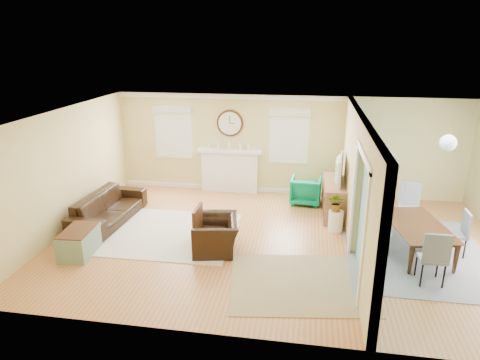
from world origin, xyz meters
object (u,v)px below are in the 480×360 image
(sofa, at_px, (109,208))
(dining_table, at_px, (417,239))
(green_chair, at_px, (306,190))
(credenza, at_px, (334,198))
(eames_chair, at_px, (216,235))

(sofa, relative_size, dining_table, 1.28)
(green_chair, bearing_deg, sofa, 27.05)
(dining_table, bearing_deg, sofa, 75.35)
(green_chair, xyz_separation_m, credenza, (0.67, -0.60, 0.06))
(sofa, height_order, credenza, credenza)
(eames_chair, bearing_deg, credenza, 121.49)
(eames_chair, bearing_deg, dining_table, 85.60)
(sofa, xyz_separation_m, green_chair, (4.38, 1.85, 0.01))
(eames_chair, height_order, credenza, credenza)
(credenza, xyz_separation_m, dining_table, (1.49, -1.73, -0.09))
(sofa, distance_m, dining_table, 6.55)
(green_chair, bearing_deg, credenza, 142.50)
(eames_chair, distance_m, dining_table, 3.88)
(sofa, bearing_deg, dining_table, -91.14)
(sofa, relative_size, eames_chair, 2.22)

